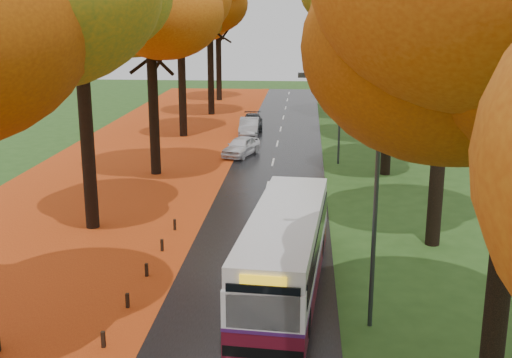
# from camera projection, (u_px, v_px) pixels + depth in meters

# --- Properties ---
(road) EXTENTS (6.50, 90.00, 0.04)m
(road) POSITION_uv_depth(u_px,v_px,m) (268.00, 182.00, 36.81)
(road) COLOR black
(road) RESTS_ON ground
(centre_line) EXTENTS (0.12, 90.00, 0.01)m
(centre_line) POSITION_uv_depth(u_px,v_px,m) (268.00, 182.00, 36.80)
(centre_line) COLOR silver
(centre_line) RESTS_ON road
(leaf_verge) EXTENTS (12.00, 90.00, 0.02)m
(leaf_verge) POSITION_uv_depth(u_px,v_px,m) (115.00, 179.00, 37.49)
(leaf_verge) COLOR #9B260E
(leaf_verge) RESTS_ON ground
(leaf_drift) EXTENTS (0.90, 90.00, 0.01)m
(leaf_drift) POSITION_uv_depth(u_px,v_px,m) (216.00, 181.00, 37.03)
(leaf_drift) COLOR #CE5315
(leaf_drift) RESTS_ON road
(trees_left) EXTENTS (9.20, 74.00, 13.88)m
(trees_left) POSITION_uv_depth(u_px,v_px,m) (147.00, 11.00, 36.92)
(trees_left) COLOR black
(trees_left) RESTS_ON ground
(trees_right) EXTENTS (9.30, 74.20, 13.96)m
(trees_right) POSITION_uv_depth(u_px,v_px,m) (400.00, 8.00, 35.65)
(trees_right) COLOR black
(trees_right) RESTS_ON ground
(streetlamp_near) EXTENTS (2.45, 0.18, 8.00)m
(streetlamp_near) POSITION_uv_depth(u_px,v_px,m) (368.00, 180.00, 18.92)
(streetlamp_near) COLOR #333538
(streetlamp_near) RESTS_ON ground
(streetlamp_mid) EXTENTS (2.45, 0.18, 8.00)m
(streetlamp_mid) POSITION_uv_depth(u_px,v_px,m) (336.00, 91.00, 40.13)
(streetlamp_mid) COLOR #333538
(streetlamp_mid) RESTS_ON ground
(streetlamp_far) EXTENTS (2.45, 0.18, 8.00)m
(streetlamp_far) POSITION_uv_depth(u_px,v_px,m) (327.00, 63.00, 61.34)
(streetlamp_far) COLOR #333538
(streetlamp_far) RESTS_ON ground
(bus) EXTENTS (3.23, 10.52, 2.73)m
(bus) POSITION_uv_depth(u_px,v_px,m) (285.00, 249.00, 22.47)
(bus) COLOR #510C1A
(bus) RESTS_ON road
(car_white) EXTENTS (2.66, 4.10, 1.30)m
(car_white) POSITION_uv_depth(u_px,v_px,m) (241.00, 146.00, 43.27)
(car_white) COLOR white
(car_white) RESTS_ON road
(car_silver) EXTENTS (1.61, 4.24, 1.38)m
(car_silver) POSITION_uv_depth(u_px,v_px,m) (249.00, 127.00, 50.21)
(car_silver) COLOR #97999E
(car_silver) RESTS_ON road
(car_dark) EXTENTS (1.97, 4.23, 1.20)m
(car_dark) POSITION_uv_depth(u_px,v_px,m) (252.00, 122.00, 53.20)
(car_dark) COLOR black
(car_dark) RESTS_ON road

